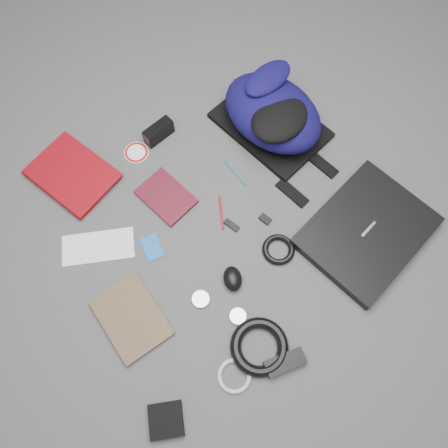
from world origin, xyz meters
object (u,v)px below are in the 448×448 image
laptop (367,231)px  comic_book (107,334)px  power_brick (285,362)px  compact_camera (159,132)px  mouse (233,279)px  dvd_case (166,197)px  pouch (166,420)px  textbook_red (50,196)px  backpack (273,112)px

laptop → comic_book: (-0.89, 0.12, -0.01)m
laptop → power_brick: laptop is taller
compact_camera → mouse: bearing=-106.7°
laptop → dvd_case: laptop is taller
comic_book → dvd_case: bearing=35.9°
comic_book → pouch: 0.31m
mouse → power_brick: mouse is taller
comic_book → dvd_case: 0.49m
mouse → pouch: (-0.37, -0.26, -0.01)m
laptop → dvd_case: size_ratio=2.20×
laptop → dvd_case: (-0.52, 0.44, -0.01)m
textbook_red → comic_book: 0.52m
laptop → compact_camera: 0.80m
comic_book → dvd_case: comic_book is taller
backpack → power_brick: backpack is taller
comic_book → pouch: (0.05, -0.30, 0.00)m
backpack → mouse: backpack is taller
comic_book → mouse: (0.42, -0.04, 0.01)m
dvd_case → pouch: 0.70m
comic_book → dvd_case: (0.36, 0.33, -0.00)m
power_brick → pouch: size_ratio=1.26×
comic_book → power_brick: bearing=-44.0°
textbook_red → compact_camera: 0.44m
backpack → textbook_red: 0.82m
mouse → pouch: size_ratio=0.86×
dvd_case → mouse: bearing=-98.3°
laptop → textbook_red: 1.08m
textbook_red → comic_book: textbook_red is taller
backpack → mouse: (-0.41, -0.44, -0.07)m
power_brick → pouch: bearing=-177.1°
textbook_red → pouch: bearing=-110.4°
textbook_red → laptop: bearing=-58.9°
dvd_case → compact_camera: (0.09, 0.23, 0.02)m
textbook_red → power_brick: 0.95m
laptop → textbook_red: (-0.87, 0.63, -0.00)m
comic_book → power_brick: size_ratio=1.96×
backpack → textbook_red: size_ratio=1.48×
power_brick → compact_camera: bearing=96.3°
laptop → mouse: mouse is taller
compact_camera → pouch: compact_camera is taller
textbook_red → compact_camera: bearing=-17.3°
backpack → textbook_red: (-0.81, 0.12, -0.07)m
compact_camera → dvd_case: bearing=-124.3°
mouse → power_brick: size_ratio=0.68×
textbook_red → pouch: 0.82m
dvd_case → pouch: (-0.31, -0.63, 0.01)m
mouse → laptop: bearing=9.9°
dvd_case → comic_book: bearing=-154.9°
comic_book → compact_camera: compact_camera is taller
backpack → comic_book: bearing=-170.0°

